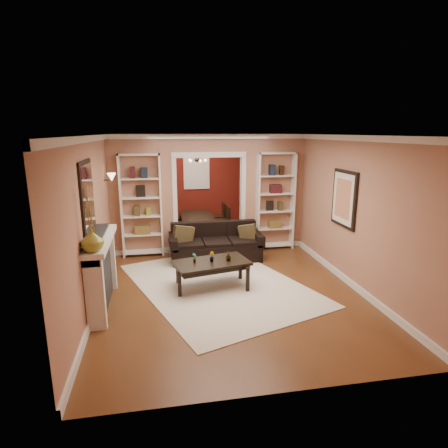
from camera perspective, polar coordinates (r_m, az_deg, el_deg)
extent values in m
plane|color=brown|center=(7.93, -0.96, -6.46)|extent=(8.00, 8.00, 0.00)
plane|color=white|center=(7.43, -1.04, 13.45)|extent=(8.00, 8.00, 0.00)
plane|color=#AF775C|center=(11.48, -4.23, 6.83)|extent=(8.00, 0.00, 8.00)
plane|color=#AF775C|center=(3.81, 8.80, -7.99)|extent=(8.00, 0.00, 8.00)
plane|color=#AF775C|center=(7.54, -18.13, 2.45)|extent=(0.00, 8.00, 8.00)
plane|color=#AF775C|center=(8.22, 14.71, 3.59)|extent=(0.00, 8.00, 8.00)
cube|color=#AF775C|center=(8.73, -2.27, 4.62)|extent=(4.50, 0.15, 2.70)
cube|color=maroon|center=(11.46, -4.21, 6.67)|extent=(4.44, 0.04, 2.64)
cube|color=#8CA5CC|center=(11.39, -4.21, 7.79)|extent=(0.78, 0.03, 0.98)
cube|color=silver|center=(7.03, -0.90, -9.15)|extent=(3.76, 4.40, 0.01)
cube|color=black|center=(8.23, -1.25, -2.79)|extent=(2.02, 0.87, 0.79)
cube|color=brown|center=(8.07, -6.27, -1.63)|extent=(0.46, 0.27, 0.44)
cube|color=brown|center=(8.29, 3.66, -1.37)|extent=(0.39, 0.28, 0.38)
cube|color=black|center=(6.82, -1.89, -7.69)|extent=(1.44, 0.98, 0.50)
imported|color=#336626|center=(6.67, -4.53, -5.12)|extent=(0.11, 0.12, 0.18)
imported|color=#336626|center=(6.70, -1.91, -4.99)|extent=(0.10, 0.12, 0.18)
imported|color=#336626|center=(6.75, 0.67, -4.86)|extent=(0.13, 0.13, 0.18)
cube|color=white|center=(8.53, -12.47, 2.70)|extent=(0.90, 0.30, 2.30)
cube|color=white|center=(8.95, 7.80, 3.42)|extent=(0.90, 0.30, 2.30)
cube|color=white|center=(6.29, -17.93, -7.06)|extent=(0.32, 1.70, 1.16)
imported|color=olive|center=(5.41, -19.44, -2.35)|extent=(0.36, 0.36, 0.32)
cube|color=silver|center=(6.00, -20.12, 3.86)|extent=(0.03, 0.95, 1.10)
cube|color=#FFE0A5|center=(8.00, -17.17, 6.63)|extent=(0.18, 0.18, 0.22)
cube|color=black|center=(7.29, 17.78, 3.70)|extent=(0.04, 0.85, 1.05)
imported|color=black|center=(10.24, -3.97, -0.16)|extent=(1.56, 0.87, 0.55)
cube|color=black|center=(9.88, -6.97, 0.02)|extent=(0.40, 0.40, 0.81)
cube|color=black|center=(9.99, -0.66, 0.42)|extent=(0.45, 0.45, 0.85)
cube|color=black|center=(10.46, -7.17, 0.85)|extent=(0.50, 0.50, 0.83)
cube|color=black|center=(10.57, -1.20, 1.10)|extent=(0.42, 0.42, 0.83)
cube|color=#392B1A|center=(10.13, -3.50, 9.71)|extent=(0.50, 0.50, 0.30)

